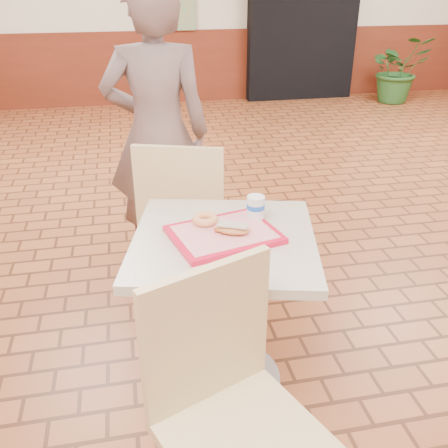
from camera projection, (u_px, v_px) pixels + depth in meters
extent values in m
cube|color=brown|center=(368.00, 277.00, 3.18)|extent=(8.00, 10.00, 0.01)
cube|color=maroon|center=(220.00, 66.00, 7.31)|extent=(8.00, 0.04, 1.00)
cube|color=black|center=(303.00, 21.00, 7.16)|extent=(1.60, 0.22, 2.20)
cube|color=#B8AC94|center=(224.00, 242.00, 2.03)|extent=(0.74, 0.74, 0.04)
cylinder|color=gray|center=(224.00, 318.00, 2.21)|extent=(0.08, 0.08, 0.74)
cylinder|color=gray|center=(224.00, 378.00, 2.37)|extent=(0.53, 0.53, 0.03)
cube|color=#D0B47C|center=(244.00, 440.00, 1.53)|extent=(0.59, 0.59, 0.04)
cube|color=#D0B47C|center=(207.00, 335.00, 1.55)|extent=(0.43, 0.20, 0.49)
cylinder|color=gray|center=(254.00, 425.00, 1.87)|extent=(0.03, 0.03, 0.44)
cube|color=#E7C98A|center=(188.00, 223.00, 2.83)|extent=(0.57, 0.57, 0.04)
cube|color=#E7C98A|center=(179.00, 194.00, 2.52)|extent=(0.44, 0.17, 0.50)
cylinder|color=gray|center=(226.00, 246.00, 3.09)|extent=(0.03, 0.03, 0.44)
cylinder|color=gray|center=(164.00, 242.00, 3.13)|extent=(0.03, 0.03, 0.44)
cylinder|color=gray|center=(218.00, 280.00, 2.74)|extent=(0.03, 0.03, 0.44)
cylinder|color=gray|center=(149.00, 276.00, 2.78)|extent=(0.03, 0.03, 0.44)
imported|color=#6E5955|center=(157.00, 134.00, 2.98)|extent=(0.67, 0.47, 1.74)
cube|color=red|center=(224.00, 235.00, 2.02)|extent=(0.41, 0.32, 0.02)
cube|color=#E18585|center=(224.00, 232.00, 2.01)|extent=(0.37, 0.28, 0.00)
torus|color=#E28E52|center=(205.00, 219.00, 2.07)|extent=(0.14, 0.14, 0.03)
ellipsoid|color=#C17538|center=(233.00, 229.00, 1.99)|extent=(0.15, 0.12, 0.04)
cube|color=white|center=(233.00, 225.00, 1.98)|extent=(0.13, 0.10, 0.01)
ellipsoid|color=#A53F16|center=(218.00, 230.00, 2.00)|extent=(0.03, 0.03, 0.02)
cylinder|color=silver|center=(256.00, 207.00, 2.11)|extent=(0.08, 0.08, 0.10)
cylinder|color=blue|center=(256.00, 206.00, 2.10)|extent=(0.08, 0.08, 0.02)
imported|color=#265B24|center=(398.00, 69.00, 7.22)|extent=(0.87, 0.76, 0.94)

